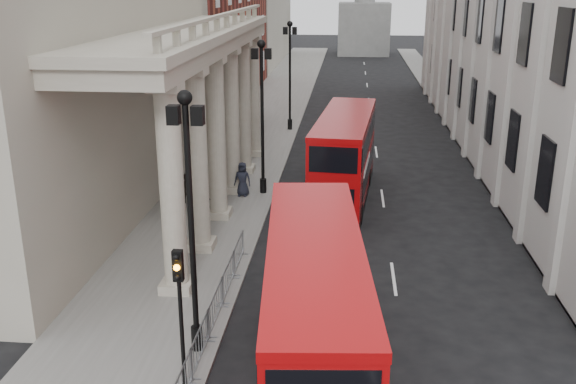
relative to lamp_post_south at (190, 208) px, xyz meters
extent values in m
cube|color=slate|center=(-2.40, 26.00, -4.85)|extent=(6.00, 140.00, 0.12)
cube|color=slate|center=(14.10, 26.00, -4.85)|extent=(3.00, 140.00, 0.12)
cube|color=slate|center=(0.55, 26.00, -4.84)|extent=(0.20, 140.00, 0.14)
cube|color=#A09986|center=(-9.90, 14.00, 1.09)|extent=(9.00, 28.00, 12.00)
cube|color=#60605E|center=(6.60, 88.00, -0.91)|extent=(8.00, 8.00, 8.00)
cylinder|color=black|center=(0.00, 0.00, -4.39)|extent=(0.36, 0.36, 0.80)
cylinder|color=black|center=(0.00, 0.00, -0.79)|extent=(0.18, 0.18, 8.00)
sphere|color=black|center=(0.00, 0.00, 3.31)|extent=(0.44, 0.44, 0.44)
cube|color=black|center=(0.35, 0.00, 2.81)|extent=(0.35, 0.35, 0.55)
cube|color=black|center=(-0.35, 0.00, 2.81)|extent=(0.35, 0.35, 0.55)
cylinder|color=black|center=(0.00, 16.00, -4.39)|extent=(0.36, 0.36, 0.80)
cylinder|color=black|center=(0.00, 16.00, -0.79)|extent=(0.18, 0.18, 8.00)
sphere|color=black|center=(0.00, 16.00, 3.31)|extent=(0.44, 0.44, 0.44)
cube|color=black|center=(0.35, 16.00, 2.81)|extent=(0.35, 0.35, 0.55)
cube|color=black|center=(-0.35, 16.00, 2.81)|extent=(0.35, 0.35, 0.55)
cylinder|color=black|center=(0.00, 32.00, -4.39)|extent=(0.36, 0.36, 0.80)
cylinder|color=black|center=(0.00, 32.00, -0.79)|extent=(0.18, 0.18, 8.00)
sphere|color=black|center=(0.00, 32.00, 3.31)|extent=(0.44, 0.44, 0.44)
cube|color=black|center=(0.35, 32.00, 2.81)|extent=(0.35, 0.35, 0.55)
cube|color=black|center=(-0.35, 32.00, 2.81)|extent=(0.35, 0.35, 0.55)
cylinder|color=black|center=(0.10, -2.00, -3.09)|extent=(0.12, 0.12, 3.40)
cube|color=black|center=(0.10, -2.00, -0.94)|extent=(0.28, 0.22, 0.90)
sphere|color=black|center=(0.10, -2.13, -0.64)|extent=(0.18, 0.18, 0.18)
sphere|color=orange|center=(0.10, -2.13, -0.94)|extent=(0.18, 0.18, 0.18)
sphere|color=black|center=(0.10, -2.13, -1.24)|extent=(0.18, 0.18, 0.18)
cube|color=gray|center=(0.25, -0.60, -4.24)|extent=(0.50, 2.30, 1.10)
cube|color=gray|center=(0.25, 1.75, -4.24)|extent=(0.50, 2.30, 1.10)
cube|color=gray|center=(0.25, 4.10, -4.24)|extent=(0.50, 2.30, 1.10)
cube|color=gray|center=(0.25, 6.45, -4.24)|extent=(0.50, 2.30, 1.10)
cube|color=#AE080A|center=(3.82, -1.63, -3.53)|extent=(3.45, 10.89, 2.04)
cube|color=#AE080A|center=(3.82, -1.63, -1.42)|extent=(3.45, 10.89, 1.78)
cube|color=#AE080A|center=(3.82, -1.63, -0.40)|extent=(3.50, 10.93, 0.25)
cube|color=black|center=(3.82, -1.63, -4.73)|extent=(3.47, 10.89, 0.36)
cube|color=black|center=(3.82, -1.63, -3.28)|extent=(3.34, 8.86, 1.02)
cube|color=black|center=(3.82, -1.63, -1.32)|extent=(3.46, 10.28, 1.12)
cylinder|color=black|center=(2.46, 0.76, -4.40)|extent=(0.41, 1.04, 1.02)
cylinder|color=black|center=(4.75, 0.96, -4.40)|extent=(0.41, 1.04, 1.02)
cube|color=#990709|center=(4.45, 15.77, -3.54)|extent=(3.47, 10.82, 2.03)
cube|color=#990709|center=(4.45, 15.77, -1.44)|extent=(3.47, 10.82, 1.77)
cube|color=#990709|center=(4.45, 15.77, -0.43)|extent=(3.52, 10.86, 0.25)
cube|color=black|center=(4.45, 15.77, -4.73)|extent=(3.49, 10.82, 0.35)
cube|color=black|center=(4.45, 15.77, -3.29)|extent=(3.35, 8.81, 1.01)
cube|color=black|center=(4.45, 15.77, -1.34)|extent=(3.48, 10.22, 1.11)
cube|color=white|center=(3.97, 10.48, -4.25)|extent=(2.12, 0.25, 0.46)
cube|color=yellow|center=(3.97, 10.47, -4.59)|extent=(0.56, 0.09, 0.13)
cylinder|color=black|center=(2.98, 12.19, -4.40)|extent=(0.41, 1.04, 1.01)
cylinder|color=black|center=(5.26, 11.98, -4.40)|extent=(0.41, 1.04, 1.01)
cylinder|color=black|center=(3.53, 18.34, -4.40)|extent=(0.41, 1.04, 1.01)
cylinder|color=black|center=(5.81, 18.14, -4.40)|extent=(0.41, 1.04, 1.01)
imported|color=black|center=(-2.20, 11.85, -3.94)|extent=(0.69, 0.53, 1.71)
imported|color=#2A2622|center=(-3.82, 14.00, -4.00)|extent=(0.77, 0.60, 1.59)
imported|color=black|center=(-1.04, 15.35, -3.85)|extent=(0.98, 0.69, 1.89)
camera|label=1|loc=(4.61, -17.57, 6.45)|focal=40.00mm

